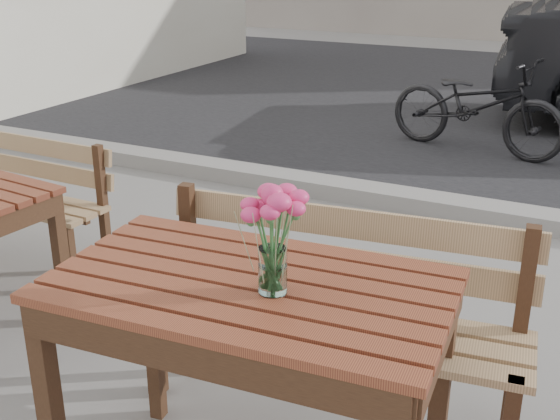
# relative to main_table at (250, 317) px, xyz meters

# --- Properties ---
(street) EXTENTS (30.00, 8.12, 0.12)m
(street) POSITION_rel_main_table_xyz_m (0.05, 4.95, -0.62)
(street) COLOR black
(street) RESTS_ON ground
(main_table) EXTENTS (1.32, 0.83, 0.78)m
(main_table) POSITION_rel_main_table_xyz_m (0.00, 0.00, 0.00)
(main_table) COLOR #572417
(main_table) RESTS_ON ground
(main_bench) EXTENTS (1.49, 0.60, 0.90)m
(main_bench) POSITION_rel_main_table_xyz_m (0.12, 0.47, -0.11)
(main_bench) COLOR #8D6C49
(main_bench) RESTS_ON ground
(main_vase) EXTENTS (0.19, 0.19, 0.35)m
(main_vase) POSITION_rel_main_table_xyz_m (0.10, -0.03, 0.35)
(main_vase) COLOR white
(main_vase) RESTS_ON main_table
(second_bench) EXTENTS (1.25, 0.40, 0.77)m
(second_bench) POSITION_rel_main_table_xyz_m (-2.13, 1.07, -0.19)
(second_bench) COLOR #8D6C49
(second_bench) RESTS_ON ground
(bicycle) EXTENTS (1.71, 0.90, 0.85)m
(bicycle) POSITION_rel_main_table_xyz_m (-0.20, 4.56, -0.23)
(bicycle) COLOR black
(bicycle) RESTS_ON ground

